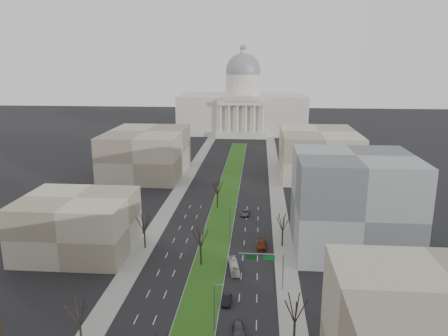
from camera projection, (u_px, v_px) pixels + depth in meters
The scene contains 23 objects.
ground at pixel (224, 208), 139.26m from camera, with size 600.00×600.00×0.00m, color black.
median at pixel (223, 209), 138.26m from camera, with size 8.00×222.03×0.20m.
sidewalk_left at pixel (151, 237), 116.45m from camera, with size 5.00×330.00×0.15m, color gray.
sidewalk_right at pixel (283, 241), 113.70m from camera, with size 5.00×330.00×0.15m, color gray.
capitol at pixel (243, 107), 279.95m from camera, with size 80.00×46.00×55.00m.
building_beige_left at pixel (77, 225), 106.32m from camera, with size 26.00×22.00×14.00m, color #9D9379.
building_grey_right at pixel (353, 203), 106.61m from camera, with size 28.00×26.00×24.00m, color slate.
building_far_left at pixel (147, 153), 178.51m from camera, with size 30.00×40.00×18.00m, color gray.
building_far_right at pixel (318, 153), 177.85m from camera, with size 30.00×40.00×18.00m, color #9D9379.
tree_left_mid at pixel (79, 313), 69.30m from camera, with size 5.40×5.40×9.72m.
tree_left_far at pixel (144, 223), 108.01m from camera, with size 5.28×5.28×9.50m.
tree_right_mid at pixel (295, 308), 70.42m from camera, with size 5.52×5.52×9.94m.
tree_right_far at pixel (283, 222), 109.26m from camera, with size 5.04×5.04×9.07m.
tree_median_b at pixel (201, 237), 99.05m from camera, with size 5.40×5.40×9.72m.
tree_median_c at pixel (217, 187), 137.72m from camera, with size 5.40×5.40×9.72m.
streetlamp_median_b at pixel (215, 307), 74.95m from camera, with size 1.90×0.20×9.16m.
streetlamp_median_c at pixel (230, 223), 113.63m from camera, with size 1.90×0.20×9.16m.
mast_arm_signs at pixel (270, 263), 88.40m from camera, with size 9.12×0.24×8.09m.
car_grey_near at pixel (238, 328), 75.70m from camera, with size 1.97×4.90×1.67m, color #414347.
car_black at pixel (227, 299), 84.93m from camera, with size 1.59×4.55×1.50m, color black.
car_red at pixel (262, 245), 109.80m from camera, with size 2.31×5.69×1.65m, color #68270D.
car_grey_far at pixel (245, 213), 132.89m from camera, with size 2.49×5.39×1.50m, color #52555A.
box_van at pixel (234, 266), 97.85m from camera, with size 1.80×7.69×2.14m, color silver.
Camera 1 is at (10.79, -11.56, 46.20)m, focal length 35.00 mm.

